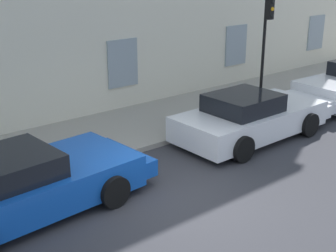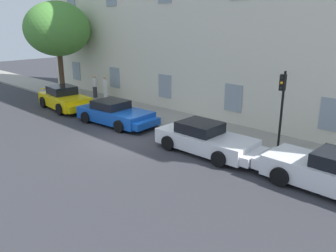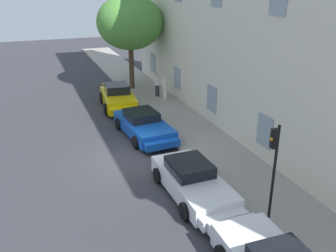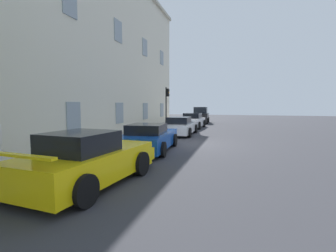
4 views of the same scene
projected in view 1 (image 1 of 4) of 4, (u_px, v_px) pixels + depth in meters
ground_plane at (174, 200)px, 9.68m from camera, size 80.00×80.00×0.00m
sidewalk at (77, 141)px, 12.63m from camera, size 60.00×3.18×0.14m
sportscar_yellow_flank at (32, 183)px, 9.15m from camera, size 5.01×2.47×1.30m
sportscar_white_middle at (254, 117)px, 12.98m from camera, size 4.89×2.18×1.32m
traffic_light at (267, 30)px, 15.00m from camera, size 0.22×0.36×3.54m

